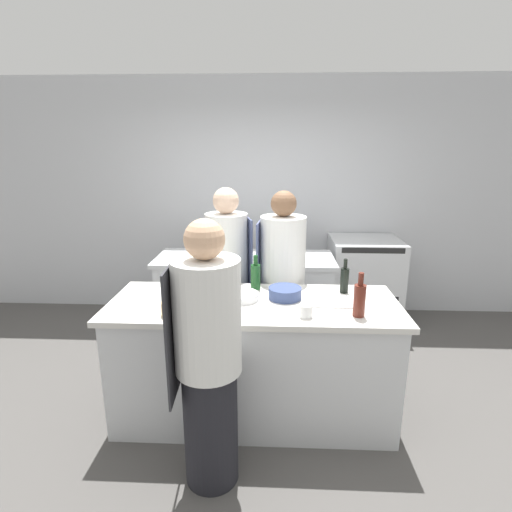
{
  "coord_description": "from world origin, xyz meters",
  "views": [
    {
      "loc": [
        0.14,
        -2.7,
        2.02
      ],
      "look_at": [
        0.0,
        0.35,
        1.17
      ],
      "focal_mm": 28.0,
      "sensor_mm": 36.0,
      "label": 1
    }
  ],
  "objects_px": {
    "chef_at_prep_near": "(208,360)",
    "bottle_wine": "(227,293)",
    "bowl_mixing_large": "(285,293)",
    "oven_range": "(363,282)",
    "bowl_prep_small": "(174,308)",
    "chef_at_stove": "(228,282)",
    "chef_at_pass_far": "(282,288)",
    "bowl_wooden_salad": "(241,296)",
    "bottle_olive_oil": "(200,275)",
    "bottle_vinegar": "(359,299)",
    "bottle_cooking_oil": "(344,279)",
    "bowl_ceramic_blue": "(180,296)",
    "cup": "(306,311)",
    "bottle_sauce": "(256,276)"
  },
  "relations": [
    {
      "from": "bottle_wine",
      "to": "chef_at_stove",
      "type": "bearing_deg",
      "value": 96.32
    },
    {
      "from": "bowl_mixing_large",
      "to": "bowl_ceramic_blue",
      "type": "xyz_separation_m",
      "value": [
        -0.77,
        -0.08,
        -0.01
      ]
    },
    {
      "from": "oven_range",
      "to": "bottle_sauce",
      "type": "distance_m",
      "value": 1.95
    },
    {
      "from": "bottle_cooking_oil",
      "to": "bowl_prep_small",
      "type": "distance_m",
      "value": 1.3
    },
    {
      "from": "chef_at_pass_far",
      "to": "bottle_vinegar",
      "type": "height_order",
      "value": "chef_at_pass_far"
    },
    {
      "from": "bowl_wooden_salad",
      "to": "chef_at_prep_near",
      "type": "bearing_deg",
      "value": -101.21
    },
    {
      "from": "chef_at_prep_near",
      "to": "chef_at_pass_far",
      "type": "distance_m",
      "value": 1.3
    },
    {
      "from": "chef_at_pass_far",
      "to": "bowl_mixing_large",
      "type": "height_order",
      "value": "chef_at_pass_far"
    },
    {
      "from": "bowl_mixing_large",
      "to": "oven_range",
      "type": "bearing_deg",
      "value": 59.86
    },
    {
      "from": "bowl_prep_small",
      "to": "chef_at_stove",
      "type": "bearing_deg",
      "value": 74.12
    },
    {
      "from": "bottle_olive_oil",
      "to": "bowl_wooden_salad",
      "type": "bearing_deg",
      "value": -29.7
    },
    {
      "from": "bottle_wine",
      "to": "bottle_sauce",
      "type": "bearing_deg",
      "value": 65.91
    },
    {
      "from": "chef_at_prep_near",
      "to": "bowl_wooden_salad",
      "type": "relative_size",
      "value": 6.47
    },
    {
      "from": "chef_at_prep_near",
      "to": "bottle_wine",
      "type": "xyz_separation_m",
      "value": [
        0.05,
        0.52,
        0.22
      ]
    },
    {
      "from": "bottle_wine",
      "to": "bottle_cooking_oil",
      "type": "xyz_separation_m",
      "value": [
        0.86,
        0.36,
        -0.01
      ]
    },
    {
      "from": "bottle_olive_oil",
      "to": "bottle_cooking_oil",
      "type": "relative_size",
      "value": 1.15
    },
    {
      "from": "chef_at_pass_far",
      "to": "bowl_prep_small",
      "type": "relative_size",
      "value": 9.56
    },
    {
      "from": "oven_range",
      "to": "bottle_vinegar",
      "type": "height_order",
      "value": "bottle_vinegar"
    },
    {
      "from": "chef_at_prep_near",
      "to": "bowl_prep_small",
      "type": "distance_m",
      "value": 0.52
    },
    {
      "from": "bottle_sauce",
      "to": "bowl_wooden_salad",
      "type": "height_order",
      "value": "bottle_sauce"
    },
    {
      "from": "oven_range",
      "to": "bowl_mixing_large",
      "type": "relative_size",
      "value": 4.11
    },
    {
      "from": "bottle_cooking_oil",
      "to": "bowl_mixing_large",
      "type": "bearing_deg",
      "value": -162.67
    },
    {
      "from": "chef_at_pass_far",
      "to": "bowl_wooden_salad",
      "type": "height_order",
      "value": "chef_at_pass_far"
    },
    {
      "from": "bowl_wooden_salad",
      "to": "cup",
      "type": "relative_size",
      "value": 2.86
    },
    {
      "from": "bottle_wine",
      "to": "bowl_wooden_salad",
      "type": "relative_size",
      "value": 1.15
    },
    {
      "from": "chef_at_stove",
      "to": "bowl_mixing_large",
      "type": "distance_m",
      "value": 0.76
    },
    {
      "from": "bowl_prep_small",
      "to": "bottle_cooking_oil",
      "type": "bearing_deg",
      "value": 21.35
    },
    {
      "from": "oven_range",
      "to": "chef_at_pass_far",
      "type": "relative_size",
      "value": 0.6
    },
    {
      "from": "chef_at_prep_near",
      "to": "bottle_sauce",
      "type": "relative_size",
      "value": 5.97
    },
    {
      "from": "bottle_wine",
      "to": "bowl_ceramic_blue",
      "type": "xyz_separation_m",
      "value": [
        -0.36,
        0.14,
        -0.08
      ]
    },
    {
      "from": "chef_at_prep_near",
      "to": "bottle_cooking_oil",
      "type": "xyz_separation_m",
      "value": [
        0.92,
        0.88,
        0.21
      ]
    },
    {
      "from": "chef_at_pass_far",
      "to": "bowl_wooden_salad",
      "type": "distance_m",
      "value": 0.62
    },
    {
      "from": "chef_at_prep_near",
      "to": "bowl_ceramic_blue",
      "type": "relative_size",
      "value": 6.96
    },
    {
      "from": "chef_at_pass_far",
      "to": "bottle_sauce",
      "type": "height_order",
      "value": "chef_at_pass_far"
    },
    {
      "from": "bottle_wine",
      "to": "bowl_mixing_large",
      "type": "bearing_deg",
      "value": 27.95
    },
    {
      "from": "oven_range",
      "to": "bowl_prep_small",
      "type": "xyz_separation_m",
      "value": [
        -1.71,
        -1.98,
        0.47
      ]
    },
    {
      "from": "chef_at_prep_near",
      "to": "bottle_olive_oil",
      "type": "xyz_separation_m",
      "value": [
        -0.2,
        0.89,
        0.23
      ]
    },
    {
      "from": "oven_range",
      "to": "bottle_cooking_oil",
      "type": "distance_m",
      "value": 1.67
    },
    {
      "from": "cup",
      "to": "chef_at_pass_far",
      "type": "bearing_deg",
      "value": 99.96
    },
    {
      "from": "bowl_wooden_salad",
      "to": "cup",
      "type": "bearing_deg",
      "value": -32.74
    },
    {
      "from": "bottle_olive_oil",
      "to": "bowl_mixing_large",
      "type": "relative_size",
      "value": 1.27
    },
    {
      "from": "bottle_olive_oil",
      "to": "bottle_sauce",
      "type": "bearing_deg",
      "value": 4.71
    },
    {
      "from": "bottle_olive_oil",
      "to": "bottle_vinegar",
      "type": "distance_m",
      "value": 1.23
    },
    {
      "from": "bowl_prep_small",
      "to": "cup",
      "type": "relative_size",
      "value": 1.96
    },
    {
      "from": "bottle_olive_oil",
      "to": "bottle_vinegar",
      "type": "height_order",
      "value": "bottle_olive_oil"
    },
    {
      "from": "chef_at_pass_far",
      "to": "bottle_cooking_oil",
      "type": "distance_m",
      "value": 0.62
    },
    {
      "from": "bowl_mixing_large",
      "to": "chef_at_pass_far",
      "type": "bearing_deg",
      "value": 91.61
    },
    {
      "from": "chef_at_prep_near",
      "to": "bowl_wooden_salad",
      "type": "height_order",
      "value": "chef_at_prep_near"
    },
    {
      "from": "bottle_vinegar",
      "to": "bowl_ceramic_blue",
      "type": "height_order",
      "value": "bottle_vinegar"
    },
    {
      "from": "bottle_cooking_oil",
      "to": "bowl_wooden_salad",
      "type": "distance_m",
      "value": 0.81
    }
  ]
}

